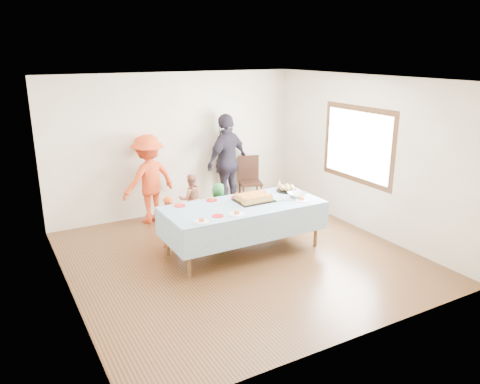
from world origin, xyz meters
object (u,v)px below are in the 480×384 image
(dining_chair, at_px, (250,177))
(birthday_cake, at_px, (254,198))
(adult_left, at_px, (149,179))
(party_table, at_px, (243,208))

(dining_chair, bearing_deg, birthday_cake, -100.85)
(birthday_cake, height_order, dining_chair, dining_chair)
(adult_left, bearing_deg, party_table, 97.28)
(party_table, distance_m, birthday_cake, 0.26)
(birthday_cake, height_order, adult_left, adult_left)
(party_table, relative_size, adult_left, 1.53)
(party_table, bearing_deg, dining_chair, 57.35)
(party_table, distance_m, dining_chair, 2.44)
(birthday_cake, bearing_deg, adult_left, 119.02)
(party_table, bearing_deg, adult_left, 112.81)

